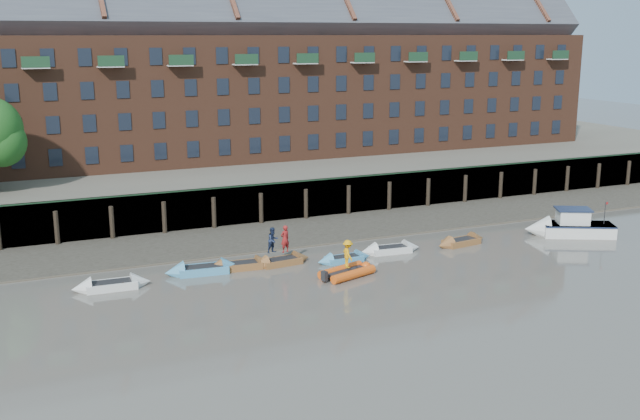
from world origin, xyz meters
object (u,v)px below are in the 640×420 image
rowboat_5 (390,249)px  rowboat_6 (461,242)px  rowboat_3 (281,261)px  person_rib_crew (348,254)px  rowboat_2 (240,266)px  rowboat_4 (344,259)px  rib_tender (349,272)px  motor_launch (563,227)px  person_rower_a (285,239)px  rowboat_0 (112,285)px  person_rower_b (273,240)px  rowboat_1 (203,270)px

rowboat_5 → rowboat_6: 5.86m
rowboat_3 → person_rib_crew: person_rib_crew is taller
rowboat_3 → rowboat_6: rowboat_6 is taller
rowboat_2 → rowboat_4: (7.08, -1.32, -0.03)m
rowboat_6 → rib_tender: 11.37m
rowboat_6 → motor_launch: 8.80m
rowboat_6 → person_rower_a: bearing=168.0°
rib_tender → person_rib_crew: (-0.13, -0.13, 1.25)m
rowboat_0 → rowboat_2: 8.53m
rib_tender → rowboat_2: bearing=126.8°
rowboat_0 → motor_launch: (34.16, -1.16, 0.47)m
motor_launch → person_rower_b: bearing=22.0°
rib_tender → person_rib_crew: bearing=-154.2°
rowboat_3 → motor_launch: 22.88m
rowboat_0 → rowboat_4: (15.58, -0.59, -0.04)m
rowboat_4 → rowboat_3: bearing=164.0°
rowboat_3 → motor_launch: motor_launch is taller
motor_launch → rowboat_2: bearing=22.5°
rib_tender → person_rib_crew: 1.26m
rowboat_2 → rowboat_0: bearing=-170.6°
rowboat_2 → person_rower_a: 3.53m
rowboat_4 → rowboat_0: bearing=176.7°
rowboat_1 → rowboat_2: rowboat_1 is taller
rowboat_0 → rib_tender: 14.95m
rowboat_1 → rib_tender: rowboat_1 is taller
rowboat_5 → rowboat_6: (5.85, -0.30, -0.01)m
person_rower_b → person_rib_crew: bearing=-72.7°
rowboat_3 → rib_tender: rowboat_3 is taller
motor_launch → rowboat_3: bearing=22.5°
rowboat_3 → person_rower_b: person_rower_b is taller
rowboat_6 → person_rib_crew: (-11.02, -3.41, 1.31)m
rowboat_2 → rowboat_4: bearing=-6.0°
rowboat_4 → motor_launch: motor_launch is taller
rowboat_5 → person_rower_a: 8.07m
rowboat_1 → rowboat_6: (19.45, -0.98, -0.03)m
motor_launch → person_rower_a: (-22.49, 1.72, 1.08)m
rowboat_5 → person_rower_a: bearing=-178.4°
motor_launch → rowboat_5: bearing=21.9°
rowboat_2 → motor_launch: bearing=0.3°
rowboat_2 → rib_tender: 7.36m
rowboat_3 → rowboat_6: size_ratio=0.97×
rowboat_3 → motor_launch: size_ratio=0.63×
rowboat_3 → person_rower_a: size_ratio=2.36×
rowboat_3 → rowboat_2: bearing=169.8°
rowboat_3 → rowboat_4: size_ratio=1.11×
person_rower_b → rib_tender: bearing=-70.8°
rowboat_1 → rib_tender: (8.56, -4.26, 0.03)m
rowboat_1 → rowboat_6: size_ratio=1.12×
rowboat_5 → person_rib_crew: 6.49m
rowboat_0 → rowboat_6: 25.43m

